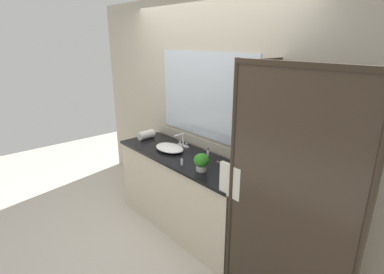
# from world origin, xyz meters

# --- Properties ---
(ground_plane) EXTENTS (8.00, 8.00, 0.00)m
(ground_plane) POSITION_xyz_m (0.00, 0.00, 0.00)
(ground_plane) COLOR beige
(wall_back_with_mirror) EXTENTS (4.40, 0.06, 2.60)m
(wall_back_with_mirror) POSITION_xyz_m (0.00, 0.34, 1.31)
(wall_back_with_mirror) COLOR #B2A893
(wall_back_with_mirror) RESTS_ON ground_plane
(vanity_cabinet) EXTENTS (1.80, 0.58, 0.90)m
(vanity_cabinet) POSITION_xyz_m (0.00, 0.01, 0.45)
(vanity_cabinet) COLOR beige
(vanity_cabinet) RESTS_ON ground_plane
(shower_enclosure) EXTENTS (1.20, 0.59, 2.00)m
(shower_enclosure) POSITION_xyz_m (1.28, -0.19, 1.03)
(shower_enclosure) COLOR #2D2319
(shower_enclosure) RESTS_ON ground_plane
(sink_basin) EXTENTS (0.39, 0.27, 0.06)m
(sink_basin) POSITION_xyz_m (-0.22, -0.02, 0.93)
(sink_basin) COLOR white
(sink_basin) RESTS_ON vanity_cabinet
(faucet) EXTENTS (0.17, 0.15, 0.17)m
(faucet) POSITION_xyz_m (-0.22, 0.17, 0.96)
(faucet) COLOR silver
(faucet) RESTS_ON vanity_cabinet
(potted_plant) EXTENTS (0.15, 0.15, 0.18)m
(potted_plant) POSITION_xyz_m (0.43, -0.12, 1.00)
(potted_plant) COLOR beige
(potted_plant) RESTS_ON vanity_cabinet
(soap_dish) EXTENTS (0.10, 0.07, 0.04)m
(soap_dish) POSITION_xyz_m (0.73, 0.14, 0.91)
(soap_dish) COLOR silver
(soap_dish) RESTS_ON vanity_cabinet
(amenity_bottle_shampoo) EXTENTS (0.03, 0.03, 0.09)m
(amenity_bottle_shampoo) POSITION_xyz_m (0.19, 0.19, 0.94)
(amenity_bottle_shampoo) COLOR silver
(amenity_bottle_shampoo) RESTS_ON vanity_cabinet
(amenity_bottle_body_wash) EXTENTS (0.02, 0.02, 0.09)m
(amenity_bottle_body_wash) POSITION_xyz_m (0.20, -0.18, 0.94)
(amenity_bottle_body_wash) COLOR white
(amenity_bottle_body_wash) RESTS_ON vanity_cabinet
(rolled_towel_near_edge) EXTENTS (0.12, 0.22, 0.11)m
(rolled_towel_near_edge) POSITION_xyz_m (-0.76, 0.01, 0.95)
(rolled_towel_near_edge) COLOR silver
(rolled_towel_near_edge) RESTS_ON vanity_cabinet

